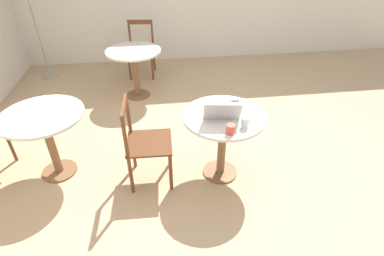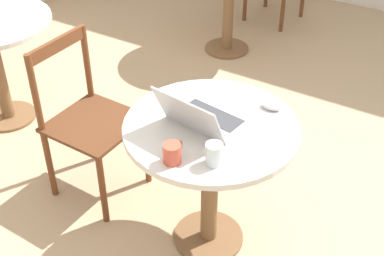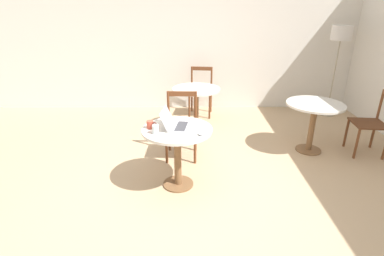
{
  "view_description": "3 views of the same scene",
  "coord_description": "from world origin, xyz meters",
  "px_view_note": "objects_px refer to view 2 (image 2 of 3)",
  "views": [
    {
      "loc": [
        -2.56,
        0.86,
        2.25
      ],
      "look_at": [
        -0.16,
        0.54,
        0.59
      ],
      "focal_mm": 28.0,
      "sensor_mm": 36.0,
      "label": 1
    },
    {
      "loc": [
        -1.9,
        -0.69,
        2.15
      ],
      "look_at": [
        -0.14,
        0.37,
        0.64
      ],
      "focal_mm": 50.0,
      "sensor_mm": 36.0,
      "label": 2
    },
    {
      "loc": [
        -0.05,
        -2.87,
        2.04
      ],
      "look_at": [
        -0.03,
        0.58,
        0.6
      ],
      "focal_mm": 28.0,
      "sensor_mm": 36.0,
      "label": 3
    }
  ],
  "objects_px": {
    "laptop": "(203,117)",
    "mug": "(172,153)",
    "cafe_table_near": "(211,152)",
    "drinking_glass": "(214,154)",
    "mouse": "(271,106)",
    "chair_near_back": "(88,121)"
  },
  "relations": [
    {
      "from": "chair_near_back",
      "to": "drinking_glass",
      "type": "bearing_deg",
      "value": -105.42
    },
    {
      "from": "mug",
      "to": "drinking_glass",
      "type": "height_order",
      "value": "drinking_glass"
    },
    {
      "from": "cafe_table_near",
      "to": "mouse",
      "type": "relative_size",
      "value": 8.02
    },
    {
      "from": "cafe_table_near",
      "to": "chair_near_back",
      "type": "distance_m",
      "value": 0.79
    },
    {
      "from": "cafe_table_near",
      "to": "mug",
      "type": "bearing_deg",
      "value": 177.54
    },
    {
      "from": "laptop",
      "to": "mouse",
      "type": "bearing_deg",
      "value": -36.62
    },
    {
      "from": "cafe_table_near",
      "to": "mug",
      "type": "xyz_separation_m",
      "value": [
        -0.3,
        0.01,
        0.2
      ]
    },
    {
      "from": "mouse",
      "to": "mug",
      "type": "height_order",
      "value": "mug"
    },
    {
      "from": "laptop",
      "to": "mug",
      "type": "distance_m",
      "value": 0.28
    },
    {
      "from": "laptop",
      "to": "drinking_glass",
      "type": "bearing_deg",
      "value": -140.07
    },
    {
      "from": "cafe_table_near",
      "to": "chair_near_back",
      "type": "bearing_deg",
      "value": 88.06
    },
    {
      "from": "cafe_table_near",
      "to": "chair_near_back",
      "type": "relative_size",
      "value": 0.88
    },
    {
      "from": "drinking_glass",
      "to": "mouse",
      "type": "bearing_deg",
      "value": -4.25
    },
    {
      "from": "cafe_table_near",
      "to": "mug",
      "type": "relative_size",
      "value": 7.05
    },
    {
      "from": "mug",
      "to": "cafe_table_near",
      "type": "bearing_deg",
      "value": -2.46
    },
    {
      "from": "mouse",
      "to": "cafe_table_near",
      "type": "bearing_deg",
      "value": 146.13
    },
    {
      "from": "laptop",
      "to": "mug",
      "type": "xyz_separation_m",
      "value": [
        -0.28,
        -0.02,
        -0.0
      ]
    },
    {
      "from": "chair_near_back",
      "to": "laptop",
      "type": "xyz_separation_m",
      "value": [
        -0.05,
        -0.74,
        0.32
      ]
    },
    {
      "from": "chair_near_back",
      "to": "mug",
      "type": "distance_m",
      "value": 0.89
    },
    {
      "from": "cafe_table_near",
      "to": "chair_near_back",
      "type": "height_order",
      "value": "chair_near_back"
    },
    {
      "from": "laptop",
      "to": "cafe_table_near",
      "type": "bearing_deg",
      "value": -59.03
    },
    {
      "from": "cafe_table_near",
      "to": "laptop",
      "type": "height_order",
      "value": "laptop"
    }
  ]
}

